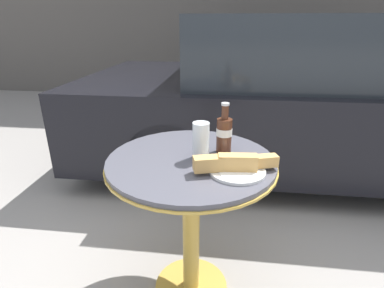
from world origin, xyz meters
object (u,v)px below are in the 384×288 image
(bistro_table, at_px, (191,192))
(drinking_glass, at_px, (201,142))
(lunch_plate_near, at_px, (235,166))
(parked_car, at_px, (333,99))
(cola_bottle_left, at_px, (224,133))

(bistro_table, relative_size, drinking_glass, 4.65)
(lunch_plate_near, relative_size, parked_car, 0.07)
(drinking_glass, height_order, parked_car, parked_car)
(drinking_glass, bearing_deg, cola_bottle_left, 40.48)
(bistro_table, distance_m, parked_car, 1.94)
(drinking_glass, relative_size, parked_car, 0.03)
(cola_bottle_left, relative_size, parked_car, 0.05)
(cola_bottle_left, distance_m, drinking_glass, 0.12)
(bistro_table, distance_m, lunch_plate_near, 0.28)
(drinking_glass, xyz_separation_m, parked_car, (1.02, 1.61, -0.18))
(bistro_table, xyz_separation_m, cola_bottle_left, (0.13, 0.09, 0.25))
(bistro_table, xyz_separation_m, drinking_glass, (0.04, 0.01, 0.23))
(lunch_plate_near, bearing_deg, parked_car, 62.80)
(bistro_table, relative_size, cola_bottle_left, 3.29)
(bistro_table, relative_size, lunch_plate_near, 2.22)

